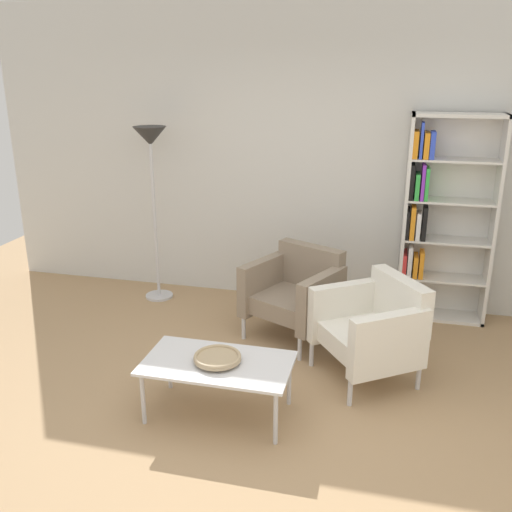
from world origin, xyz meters
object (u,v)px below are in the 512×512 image
at_px(bookshelf_tall, 438,220).
at_px(coffee_table_low, 218,366).
at_px(armchair_corner_red, 373,327).
at_px(armchair_spare_guest, 296,291).
at_px(floor_lamp_torchiere, 151,157).
at_px(decorative_bowl, 217,357).

relative_size(bookshelf_tall, coffee_table_low, 1.90).
bearing_deg(armchair_corner_red, bookshelf_tall, 123.71).
distance_m(coffee_table_low, armchair_spare_guest, 1.36).
distance_m(armchair_spare_guest, armchair_corner_red, 0.89).
relative_size(coffee_table_low, armchair_corner_red, 1.06).
distance_m(armchair_corner_red, floor_lamp_torchiere, 2.67).
distance_m(decorative_bowl, armchair_corner_red, 1.25).
relative_size(coffee_table_low, decorative_bowl, 3.12).
height_order(bookshelf_tall, armchair_corner_red, bookshelf_tall).
bearing_deg(armchair_spare_guest, coffee_table_low, -77.28).
distance_m(armchair_spare_guest, floor_lamp_torchiere, 1.91).
distance_m(coffee_table_low, floor_lamp_torchiere, 2.46).
height_order(coffee_table_low, floor_lamp_torchiere, floor_lamp_torchiere).
distance_m(coffee_table_low, decorative_bowl, 0.07).
xyz_separation_m(coffee_table_low, armchair_corner_red, (0.99, 0.77, 0.05)).
distance_m(decorative_bowl, floor_lamp_torchiere, 2.43).
bearing_deg(bookshelf_tall, floor_lamp_torchiere, -175.67).
height_order(armchair_spare_guest, floor_lamp_torchiere, floor_lamp_torchiere).
bearing_deg(bookshelf_tall, armchair_spare_guest, -148.57).
relative_size(bookshelf_tall, floor_lamp_torchiere, 1.09).
xyz_separation_m(bookshelf_tall, armchair_spare_guest, (-1.18, -0.72, -0.53)).
xyz_separation_m(bookshelf_tall, floor_lamp_torchiere, (-2.71, -0.21, 0.50)).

